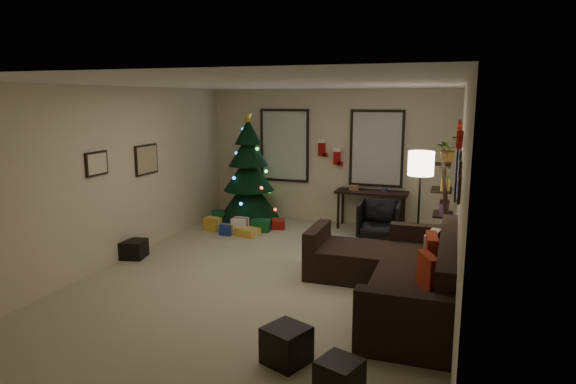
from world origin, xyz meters
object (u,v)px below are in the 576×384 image
object	(u,v)px
sofa	(398,276)
desk	(371,196)
bookshelf	(444,207)
christmas_tree	(249,177)
desk_chair	(379,220)

from	to	relation	value
sofa	desk	distance (m)	3.45
bookshelf	desk	bearing A→B (deg)	132.30
christmas_tree	bookshelf	xyz separation A→B (m)	(3.81, -1.17, -0.11)
sofa	bookshelf	size ratio (longest dim) A/B	1.66
bookshelf	sofa	bearing A→B (deg)	-104.93
christmas_tree	desk_chair	bearing A→B (deg)	-6.42
christmas_tree	desk_chair	size ratio (longest dim) A/B	3.35
sofa	christmas_tree	bearing A→B (deg)	138.34
desk	bookshelf	bearing A→B (deg)	-47.70
desk	bookshelf	distance (m)	2.06
desk	sofa	bearing A→B (deg)	-74.75
desk	desk_chair	size ratio (longest dim) A/B	2.01
sofa	desk_chair	world-z (taller)	sofa
desk_chair	desk	bearing A→B (deg)	108.87
desk	bookshelf	size ratio (longest dim) A/B	0.79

